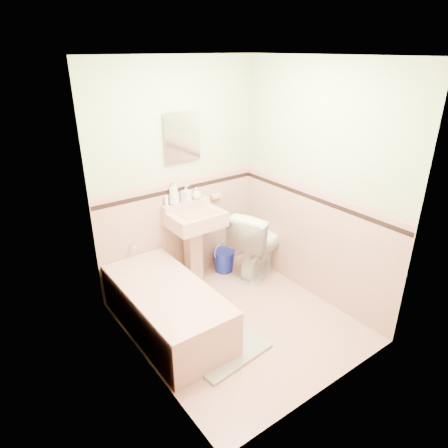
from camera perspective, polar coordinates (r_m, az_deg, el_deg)
floor at (r=4.17m, az=2.09°, el=-13.82°), size 2.20×2.20×0.00m
ceiling at (r=3.29m, az=2.80°, el=23.04°), size 2.20×2.20×0.00m
wall_back at (r=4.40m, az=-6.60°, el=6.63°), size 2.50×0.00×2.50m
wall_front at (r=2.85m, az=16.33°, el=-4.37°), size 2.50×0.00×2.50m
wall_left at (r=3.07m, az=-12.41°, el=-1.79°), size 0.00×2.50×2.50m
wall_right at (r=4.20m, az=13.19°, el=5.29°), size 0.00×2.50×2.50m
wainscot_back at (r=4.63m, az=-6.14°, el=-1.10°), size 2.00×0.00×2.00m
wainscot_front at (r=3.20m, az=14.78°, el=-14.57°), size 2.00×0.00×2.00m
wainscot_left at (r=3.40m, az=-11.25°, el=-11.64°), size 0.00×2.20×2.20m
wainscot_right at (r=4.44m, az=12.30°, el=-2.70°), size 0.00×2.20×2.20m
accent_back at (r=4.43m, az=-6.40°, el=4.97°), size 2.00×0.00×2.00m
accent_front at (r=2.92m, az=15.76°, el=-6.48°), size 2.00×0.00×2.00m
accent_left at (r=3.13m, az=-11.91°, el=-3.84°), size 0.00×2.20×2.20m
accent_right at (r=4.23m, az=12.86°, el=3.58°), size 0.00×2.20×2.20m
cap_back at (r=4.40m, az=-6.46°, el=6.20°), size 2.00×0.00×2.00m
cap_front at (r=2.87m, az=15.98°, el=-4.76°), size 2.00×0.00×2.00m
cap_left at (r=3.09m, az=-12.06°, el=-2.20°), size 0.00×2.20×2.20m
cap_right at (r=4.20m, az=12.99°, el=4.86°), size 0.00×2.20×2.20m
bathtub at (r=3.98m, az=-8.20°, el=-12.07°), size 0.70×1.50×0.45m
tub_faucet at (r=4.34m, az=-13.09°, el=-2.99°), size 0.04×0.12×0.04m
sink at (r=4.54m, az=-4.05°, el=-3.57°), size 0.58×0.48×0.91m
sink_faucet at (r=4.44m, az=-5.21°, el=2.76°), size 0.02×0.02×0.10m
medicine_cabinet at (r=4.29m, az=-6.09°, el=12.41°), size 0.36×0.04×0.45m
soap_dish at (r=4.70m, az=-1.21°, el=4.08°), size 0.13×0.08×0.04m
soap_bottle_left at (r=4.35m, az=-7.27°, el=4.47°), size 0.12×0.12×0.27m
soap_bottle_mid at (r=4.43m, az=-5.48°, el=4.41°), size 0.12×0.12×0.19m
soap_bottle_right at (r=4.51m, az=-4.01°, el=4.43°), size 0.12×0.12×0.14m
tube at (r=4.33m, az=-8.29°, el=3.27°), size 0.05×0.05×0.12m
toilet at (r=4.80m, az=5.08°, el=-2.50°), size 0.94×0.74×0.84m
bucket at (r=4.94m, az=-0.02°, el=-5.30°), size 0.34×0.34×0.27m
bath_mat at (r=3.82m, az=0.39°, el=-17.68°), size 0.77×0.55×0.03m
shoe at (r=3.86m, az=-0.11°, el=-16.21°), size 0.18×0.13×0.07m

